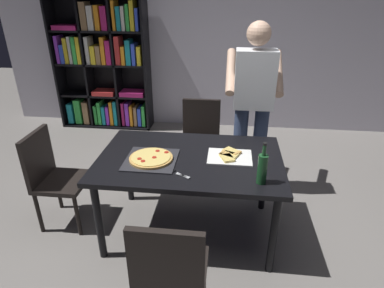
% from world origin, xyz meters
% --- Properties ---
extents(ground_plane, '(12.00, 12.00, 0.00)m').
position_xyz_m(ground_plane, '(0.00, 0.00, 0.00)').
color(ground_plane, gray).
extents(back_wall, '(6.40, 0.10, 2.80)m').
position_xyz_m(back_wall, '(0.00, 2.60, 1.40)').
color(back_wall, '#BCB7C6').
rests_on(back_wall, ground_plane).
extents(dining_table, '(1.51, 0.97, 0.75)m').
position_xyz_m(dining_table, '(0.00, 0.00, 0.67)').
color(dining_table, black).
rests_on(dining_table, ground_plane).
extents(chair_near_camera, '(0.42, 0.42, 0.90)m').
position_xyz_m(chair_near_camera, '(-0.00, -0.97, 0.51)').
color(chair_near_camera, black).
rests_on(chair_near_camera, ground_plane).
extents(chair_far_side, '(0.42, 0.42, 0.90)m').
position_xyz_m(chair_far_side, '(0.00, 0.97, 0.51)').
color(chair_far_side, black).
rests_on(chair_far_side, ground_plane).
extents(chair_left_end, '(0.42, 0.42, 0.90)m').
position_xyz_m(chair_left_end, '(-1.24, 0.00, 0.51)').
color(chair_left_end, black).
rests_on(chair_left_end, ground_plane).
extents(bookshelf, '(1.40, 0.35, 1.95)m').
position_xyz_m(bookshelf, '(-1.59, 2.37, 0.96)').
color(bookshelf, black).
rests_on(bookshelf, ground_plane).
extents(person_serving_pizza, '(0.55, 0.54, 1.75)m').
position_xyz_m(person_serving_pizza, '(0.53, 0.75, 1.00)').
color(person_serving_pizza, '#38476B').
rests_on(person_serving_pizza, ground_plane).
extents(pepperoni_pizza_on_tray, '(0.41, 0.41, 0.04)m').
position_xyz_m(pepperoni_pizza_on_tray, '(-0.31, -0.08, 0.77)').
color(pepperoni_pizza_on_tray, '#2D2D33').
rests_on(pepperoni_pizza_on_tray, dining_table).
extents(pizza_slices_on_towel, '(0.36, 0.29, 0.03)m').
position_xyz_m(pizza_slices_on_towel, '(0.32, 0.04, 0.76)').
color(pizza_slices_on_towel, white).
rests_on(pizza_slices_on_towel, dining_table).
extents(wine_bottle, '(0.07, 0.07, 0.32)m').
position_xyz_m(wine_bottle, '(0.55, -0.32, 0.87)').
color(wine_bottle, '#194723').
rests_on(wine_bottle, dining_table).
extents(kitchen_scissors, '(0.19, 0.14, 0.01)m').
position_xyz_m(kitchen_scissors, '(-0.08, -0.27, 0.76)').
color(kitchen_scissors, silver).
rests_on(kitchen_scissors, dining_table).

